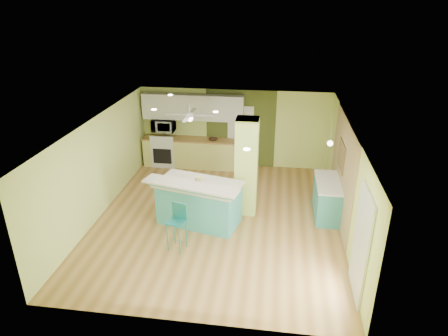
{
  "coord_description": "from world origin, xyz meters",
  "views": [
    {
      "loc": [
        1.35,
        -8.61,
        5.23
      ],
      "look_at": [
        0.1,
        0.4,
        1.22
      ],
      "focal_mm": 32.0,
      "sensor_mm": 36.0,
      "label": 1
    }
  ],
  "objects_px": {
    "side_counter": "(327,198)",
    "peninsula": "(199,202)",
    "bar_stool": "(178,219)",
    "fruit_bowl": "(213,139)",
    "canister": "(198,180)"
  },
  "relations": [
    {
      "from": "peninsula",
      "to": "side_counter",
      "type": "height_order",
      "value": "peninsula"
    },
    {
      "from": "peninsula",
      "to": "fruit_bowl",
      "type": "relative_size",
      "value": 8.49
    },
    {
      "from": "peninsula",
      "to": "bar_stool",
      "type": "relative_size",
      "value": 2.2
    },
    {
      "from": "bar_stool",
      "to": "canister",
      "type": "distance_m",
      "value": 1.25
    },
    {
      "from": "side_counter",
      "to": "peninsula",
      "type": "bearing_deg",
      "value": -165.54
    },
    {
      "from": "fruit_bowl",
      "to": "bar_stool",
      "type": "bearing_deg",
      "value": -90.42
    },
    {
      "from": "bar_stool",
      "to": "canister",
      "type": "xyz_separation_m",
      "value": [
        0.23,
        1.15,
        0.42
      ]
    },
    {
      "from": "bar_stool",
      "to": "fruit_bowl",
      "type": "distance_m",
      "value": 4.51
    },
    {
      "from": "peninsula",
      "to": "bar_stool",
      "type": "bearing_deg",
      "value": -88.57
    },
    {
      "from": "peninsula",
      "to": "side_counter",
      "type": "relative_size",
      "value": 1.63
    },
    {
      "from": "bar_stool",
      "to": "fruit_bowl",
      "type": "height_order",
      "value": "bar_stool"
    },
    {
      "from": "side_counter",
      "to": "fruit_bowl",
      "type": "distance_m",
      "value": 4.25
    },
    {
      "from": "canister",
      "to": "peninsula",
      "type": "bearing_deg",
      "value": -81.44
    },
    {
      "from": "peninsula",
      "to": "side_counter",
      "type": "bearing_deg",
      "value": 28.06
    },
    {
      "from": "peninsula",
      "to": "canister",
      "type": "relative_size",
      "value": 14.59
    }
  ]
}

